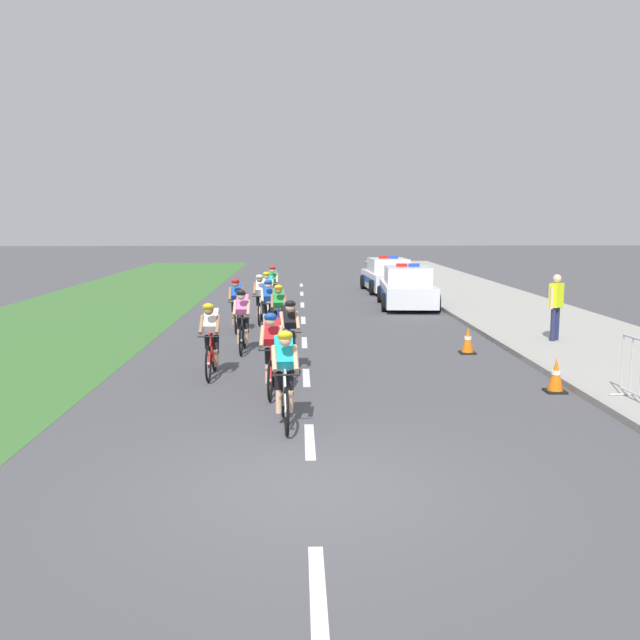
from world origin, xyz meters
The scene contains 21 objects.
ground_plane centered at (0.00, 0.00, 0.00)m, with size 160.00×160.00×0.00m, color #4C4C51.
sidewalk_slab centered at (7.23, 14.00, 0.06)m, with size 4.73×60.00×0.12m, color #A3A099.
kerb_edge centered at (4.94, 14.00, 0.07)m, with size 0.16×60.00×0.13m, color #9E9E99.
grass_verge centered at (-7.47, 14.00, 0.00)m, with size 7.00×60.00×0.01m, color #3D7033.
lane_markings_centre centered at (0.00, 11.74, 0.00)m, with size 0.14×29.60×0.01m.
cyclist_lead centered at (-0.37, 2.49, 0.79)m, with size 0.44×1.72×1.56m.
cyclist_second centered at (-0.63, 4.43, 0.79)m, with size 0.43×1.72×1.56m.
cyclist_third centered at (-1.91, 5.89, 0.79)m, with size 0.42×1.72×1.56m.
cyclist_fourth centered at (-0.35, 6.33, 0.79)m, with size 0.45×1.72×1.56m.
cyclist_fifth centered at (-1.49, 8.49, 0.79)m, with size 0.42×1.72×1.56m.
cyclist_sixth centered at (-0.66, 9.77, 0.79)m, with size 0.42×1.72×1.56m.
cyclist_seventh centered at (-1.91, 11.60, 0.79)m, with size 0.43×1.72×1.56m.
cyclist_eighth centered at (-1.30, 13.08, 0.79)m, with size 0.42×1.72×1.56m.
cyclist_ninth centered at (-1.00, 11.23, 0.79)m, with size 0.45×1.72×1.56m.
cyclist_tenth centered at (-1.07, 16.94, 0.79)m, with size 0.42×1.72×1.56m.
cyclist_eleventh centered at (-1.13, 14.20, 0.79)m, with size 0.45×1.72×1.56m.
police_car_nearest centered at (3.81, 17.01, 0.68)m, with size 2.20×4.50×1.59m.
police_car_second centered at (3.82, 22.45, 0.68)m, with size 2.16×4.48×1.59m.
traffic_cone_near centered at (4.55, 4.40, 0.31)m, with size 0.36×0.36×0.64m.
traffic_cone_mid centered at (3.85, 8.13, 0.31)m, with size 0.36×0.36×0.64m.
spectator_closest centered at (6.31, 9.15, 1.08)m, with size 0.44×0.40×1.68m.
Camera 1 is at (-0.15, -7.65, 3.11)m, focal length 38.39 mm.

